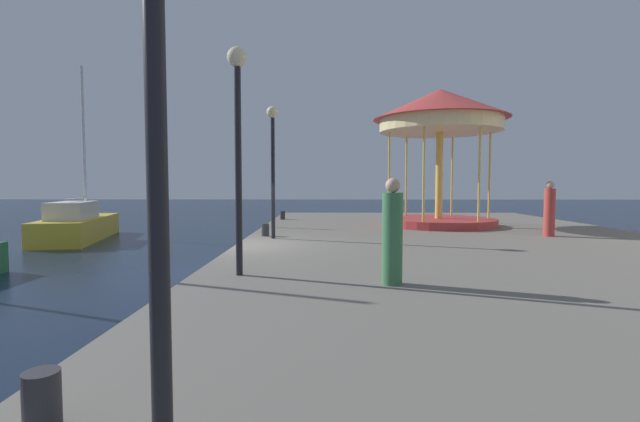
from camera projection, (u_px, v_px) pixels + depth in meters
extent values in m
plane|color=#162338|center=(236.00, 273.00, 12.32)|extent=(120.00, 120.00, 0.00)
cube|color=slate|center=(479.00, 259.00, 12.21)|extent=(13.42, 27.58, 0.80)
cube|color=gold|center=(78.00, 229.00, 19.60)|extent=(3.31, 6.46, 0.99)
cube|color=beige|center=(72.00, 210.00, 18.87)|extent=(1.96, 2.96, 0.73)
cylinder|color=silver|center=(84.00, 142.00, 20.49)|extent=(0.12, 0.12, 6.88)
cylinder|color=silver|center=(76.00, 197.00, 19.29)|extent=(0.69, 2.73, 0.08)
cylinder|color=#B23333|center=(438.00, 222.00, 17.82)|extent=(4.50, 4.50, 0.30)
cylinder|color=gold|center=(439.00, 175.00, 17.71)|extent=(0.28, 0.28, 3.43)
cylinder|color=#F2E099|center=(440.00, 126.00, 17.59)|extent=(4.77, 4.77, 0.50)
cone|color=#C63D38|center=(440.00, 104.00, 17.54)|extent=(5.30, 5.30, 1.19)
cylinder|color=gold|center=(489.00, 175.00, 17.69)|extent=(0.08, 0.08, 3.43)
cylinder|color=gold|center=(452.00, 176.00, 19.43)|extent=(0.08, 0.08, 3.43)
cylinder|color=gold|center=(406.00, 176.00, 19.45)|extent=(0.08, 0.08, 3.43)
cylinder|color=gold|center=(389.00, 175.00, 17.74)|extent=(0.08, 0.08, 3.43)
cylinder|color=gold|center=(424.00, 174.00, 15.99)|extent=(0.08, 0.08, 3.43)
cylinder|color=gold|center=(479.00, 174.00, 15.97)|extent=(0.08, 0.08, 3.43)
cylinder|color=black|center=(156.00, 107.00, 2.49)|extent=(0.12, 0.12, 4.19)
cylinder|color=black|center=(238.00, 173.00, 8.02)|extent=(0.12, 0.12, 3.75)
sphere|color=#F9E5B2|center=(237.00, 57.00, 7.89)|extent=(0.36, 0.36, 0.36)
cylinder|color=black|center=(273.00, 179.00, 13.53)|extent=(0.12, 0.12, 3.66)
sphere|color=#F9E5B2|center=(273.00, 112.00, 13.41)|extent=(0.36, 0.36, 0.36)
cylinder|color=#2D2D33|center=(42.00, 400.00, 3.00)|extent=(0.24, 0.24, 0.40)
cylinder|color=#2D2D33|center=(265.00, 230.00, 14.24)|extent=(0.24, 0.24, 0.40)
cylinder|color=#2D2D33|center=(283.00, 215.00, 21.01)|extent=(0.24, 0.24, 0.40)
cylinder|color=#387247|center=(392.00, 239.00, 7.34)|extent=(0.34, 0.34, 1.52)
sphere|color=tan|center=(393.00, 185.00, 7.28)|extent=(0.24, 0.24, 0.24)
cylinder|color=#B23833|center=(549.00, 212.00, 14.17)|extent=(0.34, 0.34, 1.53)
sphere|color=tan|center=(550.00, 185.00, 14.11)|extent=(0.24, 0.24, 0.24)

